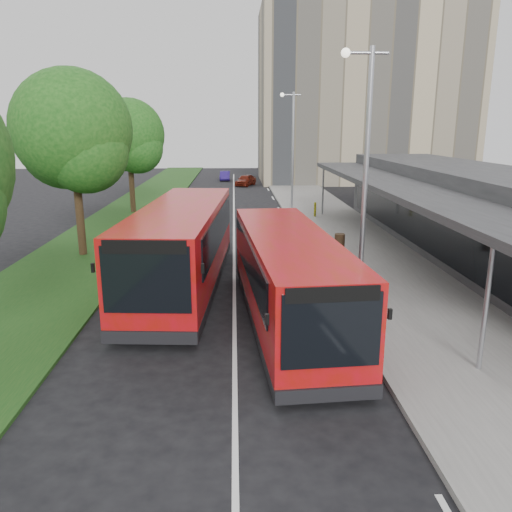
% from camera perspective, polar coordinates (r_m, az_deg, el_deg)
% --- Properties ---
extents(ground, '(120.00, 120.00, 0.00)m').
position_cam_1_polar(ground, '(14.92, -2.47, -8.39)').
color(ground, black).
rests_on(ground, ground).
extents(pavement, '(5.00, 80.00, 0.15)m').
position_cam_1_polar(pavement, '(34.74, 7.44, 4.91)').
color(pavement, slate).
rests_on(pavement, ground).
extents(grass_verge, '(5.00, 80.00, 0.10)m').
position_cam_1_polar(grass_verge, '(34.95, -14.14, 4.61)').
color(grass_verge, '#153E14').
rests_on(grass_verge, ground).
extents(lane_centre_line, '(0.12, 70.00, 0.01)m').
position_cam_1_polar(lane_centre_line, '(29.32, -2.53, 3.11)').
color(lane_centre_line, silver).
rests_on(lane_centre_line, ground).
extents(kerb_dashes, '(0.12, 56.00, 0.01)m').
position_cam_1_polar(kerb_dashes, '(33.41, 3.14, 4.51)').
color(kerb_dashes, silver).
rests_on(kerb_dashes, ground).
extents(office_block, '(22.00, 12.00, 18.00)m').
position_cam_1_polar(office_block, '(57.56, 12.09, 17.41)').
color(office_block, tan).
rests_on(office_block, ground).
extents(station_building, '(7.70, 26.00, 4.00)m').
position_cam_1_polar(station_building, '(24.58, 23.72, 4.49)').
color(station_building, '#29292C').
rests_on(station_building, ground).
extents(tree_mid, '(5.18, 5.18, 8.33)m').
position_cam_1_polar(tree_mid, '(23.86, -20.20, 12.63)').
color(tree_mid, '#372316').
rests_on(tree_mid, ground).
extents(tree_far, '(4.80, 4.80, 7.72)m').
position_cam_1_polar(tree_far, '(35.51, -14.32, 12.77)').
color(tree_far, '#372316').
rests_on(tree_far, ground).
extents(lamp_post_near, '(1.44, 0.28, 8.00)m').
position_cam_1_polar(lamp_post_near, '(16.30, 12.19, 10.38)').
color(lamp_post_near, '#96989F').
rests_on(lamp_post_near, pavement).
extents(lamp_post_far, '(1.44, 0.28, 8.00)m').
position_cam_1_polar(lamp_post_far, '(35.99, 4.10, 12.76)').
color(lamp_post_far, '#96989F').
rests_on(lamp_post_far, pavement).
extents(bus_main, '(3.19, 9.94, 2.77)m').
position_cam_1_polar(bus_main, '(14.92, 3.73, -2.60)').
color(bus_main, '#B8091A').
rests_on(bus_main, ground).
extents(bus_second, '(3.52, 11.04, 3.08)m').
position_cam_1_polar(bus_second, '(18.31, -8.40, 1.02)').
color(bus_second, '#B8091A').
rests_on(bus_second, ground).
extents(litter_bin, '(0.51, 0.51, 0.85)m').
position_cam_1_polar(litter_bin, '(23.55, 9.53, 1.49)').
color(litter_bin, '#332314').
rests_on(litter_bin, pavement).
extents(bollard, '(0.16, 0.16, 0.93)m').
position_cam_1_polar(bollard, '(32.75, 6.76, 5.31)').
color(bollard, '#DAD90B').
rests_on(bollard, pavement).
extents(car_near, '(2.50, 3.62, 1.14)m').
position_cam_1_polar(car_near, '(51.35, -1.20, 8.67)').
color(car_near, '#5F180D').
rests_on(car_near, ground).
extents(car_far, '(1.13, 3.13, 1.03)m').
position_cam_1_polar(car_far, '(56.63, -3.56, 9.14)').
color(car_far, navy).
rests_on(car_far, ground).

